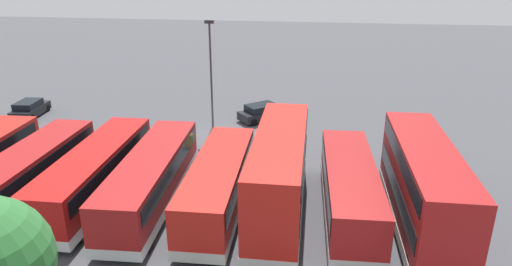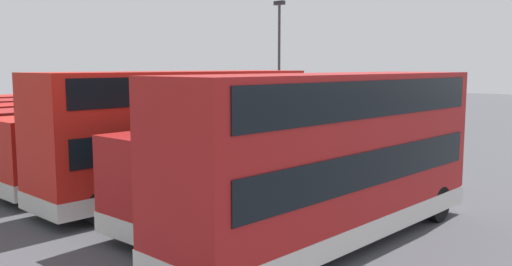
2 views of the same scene
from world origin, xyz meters
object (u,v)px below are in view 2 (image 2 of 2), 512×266
(bus_single_deck_second, at_px, (261,164))
(lamp_post_tall, at_px, (279,61))
(bus_single_deck_fifth, at_px, (85,135))
(bus_single_deck_fourth, at_px, (128,144))
(bus_single_deck_seventh, at_px, (11,124))
(bus_double_decker_third, at_px, (182,129))
(car_hatchback_silver, at_px, (135,114))
(waste_bin_yellow, at_px, (251,145))
(bus_double_decker_near_end, at_px, (333,154))
(car_small_green, at_px, (352,133))
(bus_single_deck_sixth, at_px, (56,128))

(bus_single_deck_second, distance_m, lamp_post_tall, 16.63)
(bus_single_deck_second, bearing_deg, bus_single_deck_fifth, 1.36)
(bus_single_deck_fourth, bearing_deg, bus_single_deck_seventh, 1.95)
(bus_double_decker_third, bearing_deg, car_hatchback_silver, -29.54)
(bus_single_deck_fifth, xyz_separation_m, lamp_post_tall, (-0.43, -12.79, 3.38))
(bus_single_deck_fourth, bearing_deg, car_hatchback_silver, -33.80)
(bus_single_deck_fourth, bearing_deg, waste_bin_yellow, -78.87)
(bus_single_deck_fifth, xyz_separation_m, waste_bin_yellow, (-2.12, -8.60, -1.15))
(bus_single_deck_seventh, bearing_deg, bus_double_decker_third, -177.71)
(bus_single_deck_seventh, bearing_deg, car_hatchback_silver, -56.64)
(car_hatchback_silver, relative_size, lamp_post_tall, 0.47)
(bus_double_decker_near_end, xyz_separation_m, lamp_post_tall, (13.87, -13.40, 2.56))
(bus_single_deck_seventh, relative_size, car_small_green, 2.57)
(bus_single_deck_seventh, height_order, car_small_green, bus_single_deck_seventh)
(bus_single_deck_sixth, xyz_separation_m, lamp_post_tall, (-3.83, -12.56, 3.38))
(bus_double_decker_third, xyz_separation_m, car_hatchback_silver, (23.20, -13.14, -1.75))
(bus_double_decker_near_end, bearing_deg, bus_single_deck_sixth, -2.71)
(bus_double_decker_third, height_order, bus_single_deck_fifth, bus_double_decker_third)
(bus_single_deck_fourth, distance_m, bus_single_deck_sixth, 7.25)
(car_hatchback_silver, bearing_deg, bus_double_decker_near_end, 155.62)
(bus_double_decker_near_end, xyz_separation_m, waste_bin_yellow, (12.19, -9.21, -1.97))
(bus_single_deck_second, bearing_deg, bus_double_decker_near_end, 165.96)
(lamp_post_tall, bearing_deg, bus_single_deck_fifth, 88.05)
(bus_double_decker_near_end, xyz_separation_m, bus_single_deck_second, (3.47, -0.87, -0.83))
(bus_single_deck_fourth, bearing_deg, bus_double_decker_third, -176.56)
(bus_single_deck_fourth, relative_size, lamp_post_tall, 1.22)
(car_small_green, bearing_deg, bus_single_deck_seventh, 54.04)
(bus_single_deck_sixth, height_order, lamp_post_tall, lamp_post_tall)
(bus_single_deck_second, xyz_separation_m, bus_single_deck_fourth, (6.99, 0.43, -0.00))
(bus_single_deck_fourth, height_order, bus_single_deck_sixth, same)
(bus_single_deck_seventh, xyz_separation_m, lamp_post_tall, (-7.49, -13.34, 3.39))
(bus_single_deck_sixth, height_order, car_small_green, bus_single_deck_sixth)
(car_hatchback_silver, bearing_deg, car_small_green, -174.62)
(car_hatchback_silver, height_order, waste_bin_yellow, car_hatchback_silver)
(bus_single_deck_fifth, height_order, bus_single_deck_seventh, same)
(bus_single_deck_fifth, bearing_deg, bus_single_deck_seventh, 4.45)
(car_hatchback_silver, bearing_deg, bus_single_deck_sixth, 134.44)
(bus_single_deck_fifth, relative_size, bus_single_deck_sixth, 1.01)
(bus_double_decker_third, bearing_deg, waste_bin_yellow, -59.81)
(bus_single_deck_second, xyz_separation_m, bus_double_decker_third, (3.73, 0.24, 0.83))
(bus_single_deck_seventh, relative_size, waste_bin_yellow, 11.76)
(bus_double_decker_third, xyz_separation_m, bus_single_deck_seventh, (14.17, 0.57, -0.83))
(bus_double_decker_near_end, relative_size, bus_single_deck_seventh, 0.97)
(car_hatchback_silver, distance_m, waste_bin_yellow, 18.77)
(bus_single_deck_fourth, bearing_deg, bus_single_deck_sixth, -3.19)
(bus_double_decker_near_end, distance_m, bus_single_deck_fifth, 14.34)
(bus_double_decker_third, distance_m, car_small_green, 15.43)
(bus_double_decker_third, height_order, car_small_green, bus_double_decker_third)
(bus_single_deck_fourth, bearing_deg, car_small_green, -91.63)
(waste_bin_yellow, bearing_deg, bus_single_deck_fourth, 101.13)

